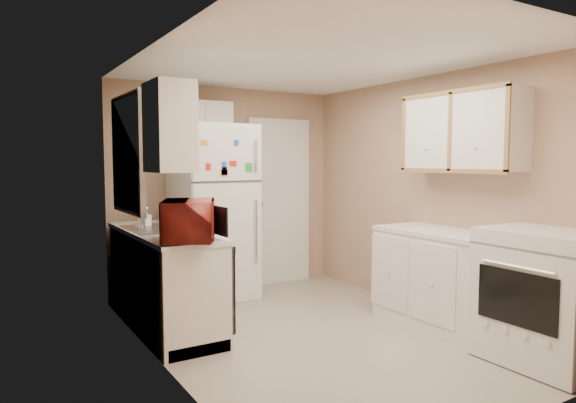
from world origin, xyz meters
TOP-DOWN VIEW (x-y plane):
  - floor at (0.00, 0.00)m, footprint 3.80×3.80m
  - ceiling at (0.00, 0.00)m, footprint 3.80×3.80m
  - wall_left at (-1.40, 0.00)m, footprint 3.80×3.80m
  - wall_right at (1.40, 0.00)m, footprint 3.80×3.80m
  - wall_back at (0.00, 1.90)m, footprint 2.80×2.80m
  - wall_front at (0.00, -1.90)m, footprint 2.80×2.80m
  - left_counter at (-1.10, 0.90)m, footprint 0.60×1.80m
  - dishwasher at (-0.81, 0.30)m, footprint 0.03×0.58m
  - sink at (-1.10, 1.05)m, footprint 0.54×0.74m
  - microwave at (-1.11, 0.20)m, footprint 0.67×0.53m
  - soap_bottle at (-1.15, 1.28)m, footprint 0.10×0.10m
  - window_blinds at (-1.36, 1.05)m, footprint 0.10×0.98m
  - upper_cabinet_left at (-1.25, 0.22)m, footprint 0.30×0.45m
  - refrigerator at (-0.35, 1.51)m, footprint 0.81×0.78m
  - cabinet_over_fridge at (-0.40, 1.75)m, footprint 0.70×0.30m
  - interior_door at (0.70, 1.86)m, footprint 0.86×0.06m
  - right_counter at (1.10, -0.80)m, footprint 0.60×2.00m
  - stove at (1.09, -1.45)m, footprint 0.69×0.85m
  - upper_cabinet_right at (1.25, -0.50)m, footprint 0.30×1.20m

SIDE VIEW (x-z plane):
  - floor at x=0.00m, z-range 0.00..0.00m
  - left_counter at x=-1.10m, z-range 0.00..0.90m
  - right_counter at x=1.10m, z-range 0.00..0.90m
  - dishwasher at x=-0.81m, z-range 0.13..0.85m
  - stove at x=1.09m, z-range 0.00..1.03m
  - sink at x=-1.10m, z-range 0.78..0.94m
  - refrigerator at x=-0.35m, z-range 0.00..1.93m
  - soap_bottle at x=-1.15m, z-range 0.91..1.09m
  - interior_door at x=0.70m, z-range -0.02..2.06m
  - microwave at x=-1.11m, z-range 0.85..1.25m
  - wall_left at x=-1.40m, z-range 1.20..1.20m
  - wall_right at x=1.40m, z-range 1.20..1.20m
  - wall_back at x=0.00m, z-range 1.20..1.20m
  - wall_front at x=0.00m, z-range 1.20..1.20m
  - window_blinds at x=-1.36m, z-range 1.06..2.14m
  - upper_cabinet_left at x=-1.25m, z-range 1.45..2.15m
  - upper_cabinet_right at x=1.25m, z-range 1.45..2.15m
  - cabinet_over_fridge at x=-0.40m, z-range 1.80..2.20m
  - ceiling at x=0.00m, z-range 2.40..2.40m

